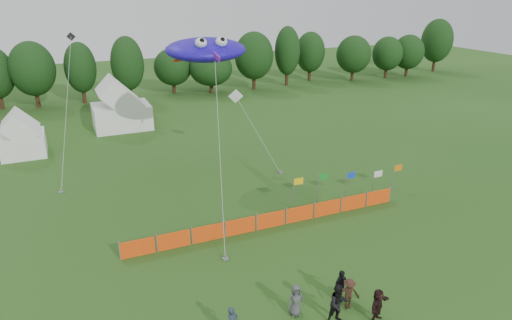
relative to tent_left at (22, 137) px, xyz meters
name	(u,v)px	position (x,y,z in m)	size (l,w,h in m)	color
ground	(308,309)	(12.63, -27.60, -1.60)	(160.00, 160.00, 0.00)	#234C16
treeline	(147,66)	(14.23, 17.33, 2.58)	(104.57, 8.78, 8.36)	#382314
tent_left	(22,137)	(0.00, 0.00, 0.00)	(3.60, 3.60, 3.18)	white
tent_right	(121,109)	(9.03, 4.93, 0.43)	(5.70, 4.56, 4.03)	white
barrier_fence	(271,220)	(14.27, -20.06, -1.10)	(17.90, 0.06, 1.00)	#F9480D
flag_row	(347,181)	(20.70, -18.58, -0.23)	(8.73, 0.72, 2.18)	gray
spectator_b	(338,304)	(13.38, -28.84, -0.64)	(0.93, 0.73, 1.92)	black
spectator_c	(349,294)	(14.36, -28.22, -0.84)	(0.98, 0.57, 1.52)	#392117
spectator_d	(341,285)	(14.32, -27.59, -0.80)	(0.94, 0.39, 1.60)	black
spectator_e	(296,300)	(11.92, -27.68, -0.83)	(0.76, 0.49, 1.55)	#46474B
spectator_f	(378,305)	(15.04, -29.42, -0.81)	(1.46, 0.47, 1.58)	black
stingray_kite	(205,49)	(14.01, -8.69, 7.76)	(6.71, 21.43, 10.49)	#260FDA
small_kite_white	(248,117)	(16.96, -9.96, 2.49)	(3.03, 3.94, 6.22)	white
small_kite_dark	(67,101)	(3.95, -4.09, 3.71)	(2.97, 10.42, 10.17)	black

